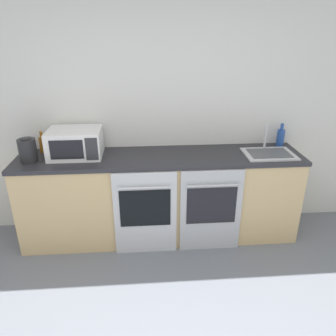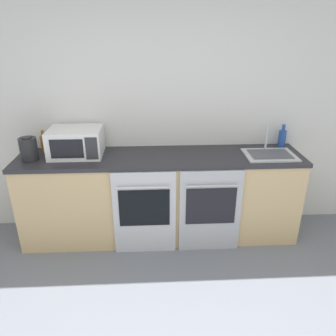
# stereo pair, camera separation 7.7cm
# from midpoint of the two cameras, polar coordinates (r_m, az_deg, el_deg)

# --- Properties ---
(wall_back) EXTENTS (10.00, 0.06, 2.60)m
(wall_back) POSITION_cam_midpoint_polar(r_m,az_deg,el_deg) (3.49, -0.93, 9.79)
(wall_back) COLOR silver
(wall_back) RESTS_ON ground_plane
(counter_back) EXTENTS (2.87, 0.61, 0.93)m
(counter_back) POSITION_cam_midpoint_polar(r_m,az_deg,el_deg) (3.49, -0.64, -4.93)
(counter_back) COLOR tan
(counter_back) RESTS_ON ground_plane
(oven_left) EXTENTS (0.61, 0.06, 0.89)m
(oven_left) POSITION_cam_midpoint_polar(r_m,az_deg,el_deg) (3.22, -3.41, -7.81)
(oven_left) COLOR #B7BABF
(oven_left) RESTS_ON ground_plane
(oven_right) EXTENTS (0.61, 0.06, 0.89)m
(oven_right) POSITION_cam_midpoint_polar(r_m,az_deg,el_deg) (3.28, 8.04, -7.45)
(oven_right) COLOR #A8AAAF
(oven_right) RESTS_ON ground_plane
(microwave) EXTENTS (0.51, 0.39, 0.27)m
(microwave) POSITION_cam_midpoint_polar(r_m,az_deg,el_deg) (3.38, -15.10, 4.38)
(microwave) COLOR silver
(microwave) RESTS_ON counter_back
(bottle_blue) EXTENTS (0.08, 0.08, 0.24)m
(bottle_blue) POSITION_cam_midpoint_polar(r_m,az_deg,el_deg) (3.74, 19.83, 4.96)
(bottle_blue) COLOR #234793
(bottle_blue) RESTS_ON counter_back
(bottle_amber) EXTENTS (0.07, 0.07, 0.22)m
(bottle_amber) POSITION_cam_midpoint_polar(r_m,az_deg,el_deg) (3.60, -20.22, 4.09)
(bottle_amber) COLOR #8C5114
(bottle_amber) RESTS_ON counter_back
(kettle) EXTENTS (0.17, 0.17, 0.24)m
(kettle) POSITION_cam_midpoint_polar(r_m,az_deg,el_deg) (3.40, -22.50, 3.07)
(kettle) COLOR #232326
(kettle) RESTS_ON counter_back
(sink) EXTENTS (0.50, 0.37, 0.28)m
(sink) POSITION_cam_midpoint_polar(r_m,az_deg,el_deg) (3.45, 17.90, 2.33)
(sink) COLOR #B7BABF
(sink) RESTS_ON counter_back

